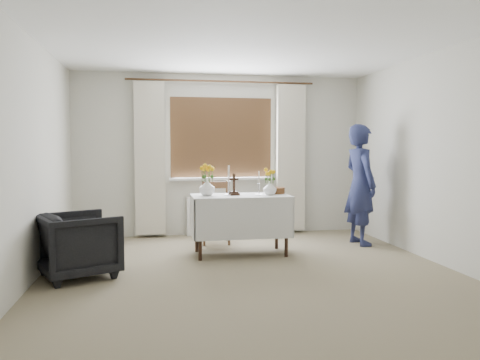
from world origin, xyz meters
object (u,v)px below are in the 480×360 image
Objects in this scene: person at (360,185)px; flower_vase_right at (270,188)px; wooden_cross at (234,184)px; flower_vase_left at (207,187)px; armchair at (79,245)px; altar_table at (240,225)px; wooden_chair at (216,213)px.

flower_vase_right is at bearing 98.26° from person.
flower_vase_left is at bearing 158.26° from wooden_cross.
armchair is 3.63× the size of flower_vase_left.
armchair is at bearing -163.00° from flower_vase_right.
flower_vase_right is at bearing -5.82° from altar_table.
wooden_cross is (1.78, 0.73, 0.56)m from armchair.
altar_table is 4.54× the size of wooden_cross.
wooden_cross is 1.32× the size of flower_vase_left.
altar_table is 0.73× the size of person.
altar_table is 5.97× the size of flower_vase_left.
flower_vase_left is at bearing 175.82° from altar_table.
altar_table is 1.86m from person.
armchair is 1.71m from flower_vase_left.
wooden_cross reaches higher than altar_table.
altar_table is 1.65× the size of armchair.
wooden_cross reaches higher than wooden_chair.
person reaches higher than wooden_cross.
wooden_cross reaches higher than armchair.
armchair is 3.82m from person.
altar_table is 0.64m from flower_vase_left.
flower_vase_left is (-0.20, -0.72, 0.43)m from wooden_chair.
altar_table is 2.00m from armchair.
person is at bearing 7.61° from flower_vase_left.
flower_vase_left is (-0.34, 0.02, -0.03)m from wooden_cross.
wooden_chair is 1.17× the size of armchair.
wooden_chair is 2.08m from person.
armchair is at bearing -152.39° from flower_vase_left.
wooden_chair is at bearing 71.57° from person.
wooden_chair is 4.23× the size of flower_vase_left.
person is at bearing -98.68° from armchair.
armchair is at bearing 99.77° from person.
wooden_cross is (-1.86, -0.31, 0.05)m from person.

